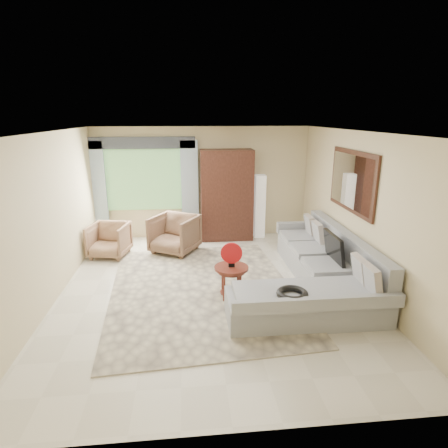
{
  "coord_description": "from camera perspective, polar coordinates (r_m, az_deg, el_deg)",
  "views": [
    {
      "loc": [
        -0.37,
        -5.77,
        2.85
      ],
      "look_at": [
        0.25,
        0.35,
        1.05
      ],
      "focal_mm": 30.0,
      "sensor_mm": 36.0,
      "label": 1
    }
  ],
  "objects": [
    {
      "name": "window",
      "position": [
        8.91,
        -12.09,
        6.59
      ],
      "size": [
        1.8,
        0.04,
        1.4
      ],
      "primitive_type": "cube",
      "color": "#669E59",
      "rests_on": "wall_back"
    },
    {
      "name": "wall_mirror",
      "position": [
        6.83,
        18.91,
        6.17
      ],
      "size": [
        0.05,
        1.7,
        1.05
      ],
      "color": "black",
      "rests_on": "wall_right"
    },
    {
      "name": "armoire",
      "position": [
        8.73,
        0.4,
        4.41
      ],
      "size": [
        1.2,
        0.55,
        2.1
      ],
      "primitive_type": "cube",
      "color": "black",
      "rests_on": "ground"
    },
    {
      "name": "area_rug",
      "position": [
        6.45,
        -3.34,
        -9.86
      ],
      "size": [
        3.28,
        4.21,
        0.02
      ],
      "primitive_type": "cube",
      "rotation": [
        0.0,
        0.0,
        0.07
      ],
      "color": "beige",
      "rests_on": "ground"
    },
    {
      "name": "curtain_right",
      "position": [
        8.82,
        -5.24,
        5.12
      ],
      "size": [
        0.4,
        0.08,
        2.3
      ],
      "primitive_type": "cube",
      "color": "#9EB7CC",
      "rests_on": "ground"
    },
    {
      "name": "ground",
      "position": [
        6.45,
        -1.93,
        -9.94
      ],
      "size": [
        6.0,
        6.0,
        0.0
      ],
      "primitive_type": "plane",
      "color": "silver",
      "rests_on": "ground"
    },
    {
      "name": "curtain_left",
      "position": [
        9.05,
        -18.7,
        4.62
      ],
      "size": [
        0.4,
        0.08,
        2.3
      ],
      "primitive_type": "cube",
      "color": "#9EB7CC",
      "rests_on": "ground"
    },
    {
      "name": "floor_lamp",
      "position": [
        8.97,
        5.44,
        2.7
      ],
      "size": [
        0.24,
        0.24,
        1.5
      ],
      "primitive_type": "cube",
      "color": "silver",
      "rests_on": "ground"
    },
    {
      "name": "coffee_table",
      "position": [
        6.05,
        1.12,
        -8.79
      ],
      "size": [
        0.54,
        0.54,
        0.54
      ],
      "rotation": [
        0.0,
        0.0,
        -0.34
      ],
      "color": "#522016",
      "rests_on": "ground"
    },
    {
      "name": "potted_plant",
      "position": [
        8.83,
        -15.7,
        -1.44
      ],
      "size": [
        0.46,
        0.4,
        0.5
      ],
      "primitive_type": "imported",
      "rotation": [
        0.0,
        0.0,
        0.03
      ],
      "color": "#999999",
      "rests_on": "ground"
    },
    {
      "name": "armchair_right",
      "position": [
        8.04,
        -7.54,
        -1.53
      ],
      "size": [
        1.19,
        1.2,
        0.81
      ],
      "primitive_type": "imported",
      "rotation": [
        0.0,
        0.0,
        -0.52
      ],
      "color": "brown",
      "rests_on": "ground"
    },
    {
      "name": "valance",
      "position": [
        8.75,
        -12.48,
        12.0
      ],
      "size": [
        2.4,
        0.12,
        0.26
      ],
      "primitive_type": "cube",
      "color": "#1E232D",
      "rests_on": "wall_back"
    },
    {
      "name": "armchair_left",
      "position": [
        8.13,
        -17.1,
        -2.35
      ],
      "size": [
        0.88,
        0.9,
        0.7
      ],
      "primitive_type": "imported",
      "rotation": [
        0.0,
        0.0,
        -0.2
      ],
      "color": "#936F50",
      "rests_on": "ground"
    },
    {
      "name": "sectional_sofa",
      "position": [
        6.52,
        14.13,
        -7.4
      ],
      "size": [
        2.3,
        3.46,
        0.9
      ],
      "color": "gray",
      "rests_on": "ground"
    },
    {
      "name": "tv_screen",
      "position": [
        6.51,
        16.42,
        -3.48
      ],
      "size": [
        0.14,
        0.74,
        0.48
      ],
      "primitive_type": "cube",
      "rotation": [
        0.0,
        -0.17,
        0.0
      ],
      "color": "black",
      "rests_on": "sectional_sofa"
    },
    {
      "name": "garden_hose",
      "position": [
        5.18,
        10.36,
        -10.41
      ],
      "size": [
        0.43,
        0.43,
        0.09
      ],
      "primitive_type": "torus",
      "color": "black",
      "rests_on": "sectional_sofa"
    },
    {
      "name": "red_disc",
      "position": [
        5.86,
        1.15,
        -4.45
      ],
      "size": [
        0.34,
        0.08,
        0.34
      ],
      "primitive_type": "cylinder",
      "rotation": [
        1.57,
        0.0,
        -0.17
      ],
      "color": "#B51216",
      "rests_on": "coffee_table"
    }
  ]
}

